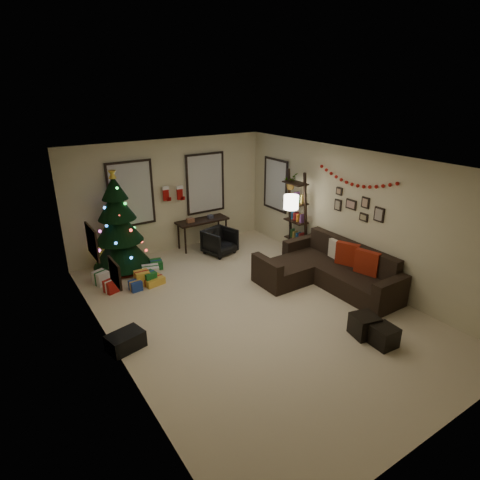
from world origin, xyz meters
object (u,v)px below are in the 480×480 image
sofa (327,271)px  desk (202,223)px  desk_chair (220,242)px  bookshelf (297,215)px  christmas_tree (119,229)px

sofa → desk: sofa is taller
desk → desk_chair: desk is taller
desk_chair → bookshelf: bearing=-50.5°
desk_chair → bookshelf: 1.94m
sofa → desk: (-1.15, 3.21, 0.35)m
sofa → desk: size_ratio=2.03×
christmas_tree → sofa: christmas_tree is taller
bookshelf → desk_chair: bearing=144.8°
desk → sofa: bearing=-70.4°
christmas_tree → sofa: size_ratio=0.86×
sofa → desk_chair: bearing=112.0°
christmas_tree → sofa: 4.51m
desk → bookshelf: (1.60, -1.70, 0.37)m
bookshelf → christmas_tree: bearing=158.3°
sofa → bookshelf: 1.74m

